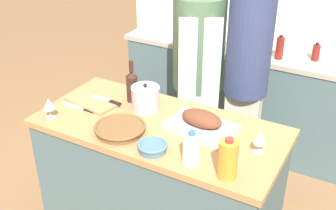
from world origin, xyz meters
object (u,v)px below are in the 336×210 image
Objects in this scene: roasting_pan at (201,124)px; wine_glass_left at (49,104)px; stock_pot at (146,98)px; wine_bottle_green at (132,85)px; juice_jug at (228,159)px; wine_glass_right at (260,138)px; mixing_bowl at (152,147)px; milk_jug at (191,149)px; person_cook_aproned at (198,71)px; knife_chef at (82,108)px; cutting_board at (91,102)px; knife_paring at (108,100)px; wicker_basket at (120,128)px; condiment_bottle_short at (316,52)px; condiment_bottle_extra at (200,32)px; condiment_bottle_tall at (280,48)px; person_cook_guest at (247,72)px.

roasting_pan is 0.90m from wine_glass_left.
wine_bottle_green reaches higher than stock_pot.
wine_glass_right is (0.07, 0.27, -0.01)m from juice_jug.
juice_jug reaches higher than roasting_pan.
mixing_bowl is 0.87× the size of milk_jug.
knife_chef is at bearing -140.78° from person_cook_aproned.
cutting_board is 0.10m from knife_paring.
condiment_bottle_short reaches higher than wicker_basket.
juice_jug reaches higher than stock_pot.
wine_bottle_green is 1.04× the size of knife_chef.
condiment_bottle_extra is (0.02, 1.30, 0.07)m from knife_paring.
roasting_pan is at bearing -0.87° from knife_paring.
cutting_board is at bearing 179.81° from wine_glass_right.
wicker_basket is 0.46m from wine_glass_left.
juice_jug reaches higher than mixing_bowl.
wine_glass_right is (1.09, -0.00, 0.08)m from cutting_board.
knife_paring is 1.47m from condiment_bottle_tall.
person_cook_aproned is at bearing -65.47° from condiment_bottle_extra.
wicker_basket is at bearing -118.37° from person_cook_aproned.
condiment_bottle_tall is (0.21, 1.58, 0.06)m from mixing_bowl.
wine_bottle_green is 0.16× the size of person_cook_aproned.
cutting_board is 1.10m from wine_glass_right.
mixing_bowl is 0.58m from wine_bottle_green.
condiment_bottle_short is (0.05, 1.70, -0.04)m from juice_jug.
wine_bottle_green reaches higher than condiment_bottle_extra.
wine_glass_right is 0.85× the size of condiment_bottle_short.
wine_glass_left is 1.03× the size of wine_glass_right.
knife_paring is (-0.74, 0.31, -0.06)m from milk_jug.
wine_bottle_green reaches higher than milk_jug.
milk_jug is (0.08, -0.30, 0.04)m from roasting_pan.
stock_pot is 1.22× the size of condiment_bottle_short.
condiment_bottle_short is at bearing 54.40° from knife_paring.
person_cook_aproned is (-0.38, 0.75, -0.06)m from roasting_pan.
cutting_board is 1.07m from person_cook_guest.
milk_jug is 0.70× the size of knife_chef.
wine_bottle_green is 0.81m from person_cook_guest.
juice_jug is at bearing -0.44° from wine_glass_left.
condiment_bottle_short is at bearing 61.17° from stock_pot.
condiment_bottle_short is at bearing 90.81° from wine_glass_right.
juice_jug is 1.70m from condiment_bottle_short.
person_cook_aproned is (0.02, 0.69, -0.09)m from stock_pot.
milk_jug is (0.22, 0.01, 0.06)m from mixing_bowl.
milk_jug is 0.87× the size of condiment_bottle_extra.
stock_pot reaches higher than wicker_basket.
wine_glass_left is (-0.92, -0.01, 0.01)m from milk_jug.
roasting_pan is 0.22× the size of person_cook_guest.
knife_paring is at bearing 179.13° from roasting_pan.
wicker_basket is at bearing -67.16° from wine_bottle_green.
wicker_basket is at bearing -113.91° from condiment_bottle_short.
person_cook_guest reaches higher than stock_pot.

